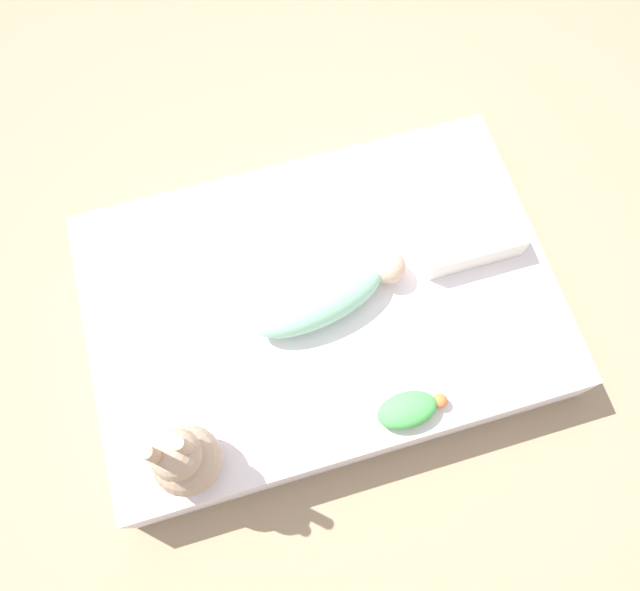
# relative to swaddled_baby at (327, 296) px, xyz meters

# --- Properties ---
(ground_plane) EXTENTS (12.00, 12.00, 0.00)m
(ground_plane) POSITION_rel_swaddled_baby_xyz_m (-0.01, 0.02, -0.25)
(ground_plane) COLOR #9E8466
(bed_mattress) EXTENTS (1.38, 0.94, 0.19)m
(bed_mattress) POSITION_rel_swaddled_baby_xyz_m (-0.01, 0.02, -0.16)
(bed_mattress) COLOR white
(bed_mattress) RESTS_ON ground_plane
(swaddled_baby) EXTENTS (0.49, 0.23, 0.13)m
(swaddled_baby) POSITION_rel_swaddled_baby_xyz_m (0.00, 0.00, 0.00)
(swaddled_baby) COLOR #99D6B2
(swaddled_baby) RESTS_ON bed_mattress
(pillow) EXTENTS (0.30, 0.32, 0.09)m
(pillow) POSITION_rel_swaddled_baby_xyz_m (0.46, 0.14, -0.02)
(pillow) COLOR white
(pillow) RESTS_ON bed_mattress
(bunny_plush) EXTENTS (0.18, 0.18, 0.37)m
(bunny_plush) POSITION_rel_swaddled_baby_xyz_m (-0.47, -0.34, 0.07)
(bunny_plush) COLOR tan
(bunny_plush) RESTS_ON bed_mattress
(turtle_plush) EXTENTS (0.20, 0.10, 0.07)m
(turtle_plush) POSITION_rel_swaddled_baby_xyz_m (0.12, -0.37, -0.03)
(turtle_plush) COLOR #51B756
(turtle_plush) RESTS_ON bed_mattress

